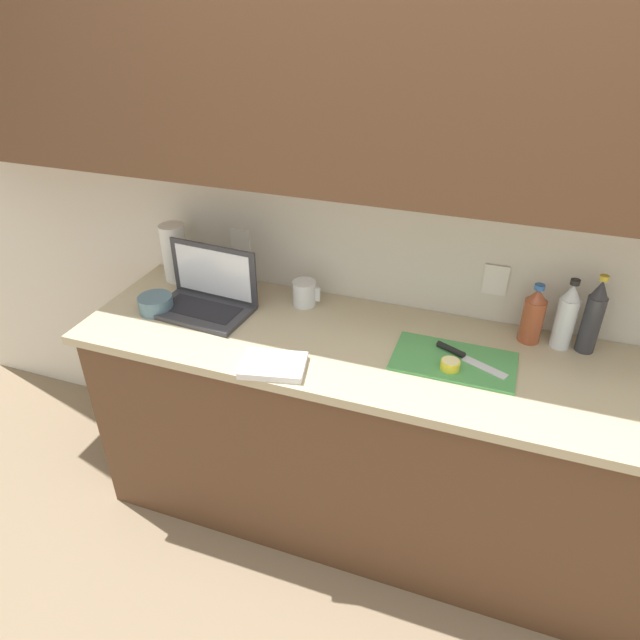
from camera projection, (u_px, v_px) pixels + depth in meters
The scene contains 14 objects.
ground_plane at pixel (401, 523), 2.50m from camera, with size 12.00×12.00×0.00m, color #847056.
wall_back at pixel (453, 150), 1.89m from camera, with size 5.20×0.38×2.60m.
counter_unit at pixel (415, 447), 2.25m from camera, with size 2.58×0.66×0.89m.
laptop at pixel (206, 295), 2.29m from camera, with size 0.40×0.27×0.25m.
cutting_board at pixel (454, 361), 1.99m from camera, with size 0.42×0.25×0.01m, color #4C9E51.
knife at pixel (459, 354), 2.01m from camera, with size 0.26×0.14×0.02m.
lemon_half_cut at pixel (450, 365), 1.94m from camera, with size 0.07×0.07×0.03m.
bottle_green_soda at pixel (593, 317), 1.99m from camera, with size 0.07×0.07×0.30m.
bottle_oil_tall at pixel (566, 316), 2.02m from camera, with size 0.07×0.07×0.27m.
bottle_water_clear at pixel (533, 316), 2.06m from camera, with size 0.08×0.08×0.23m.
measuring_cup at pixel (305, 293), 2.32m from camera, with size 0.12×0.10×0.10m.
bowl_white at pixel (156, 304), 2.28m from camera, with size 0.14×0.14×0.07m.
paper_towel_roll at pixel (175, 253), 2.47m from camera, with size 0.11×0.11×0.25m.
dish_towel at pixel (273, 365), 1.96m from camera, with size 0.22×0.16×0.02m, color white.
Camera 1 is at (0.23, -1.69, 2.06)m, focal length 32.00 mm.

